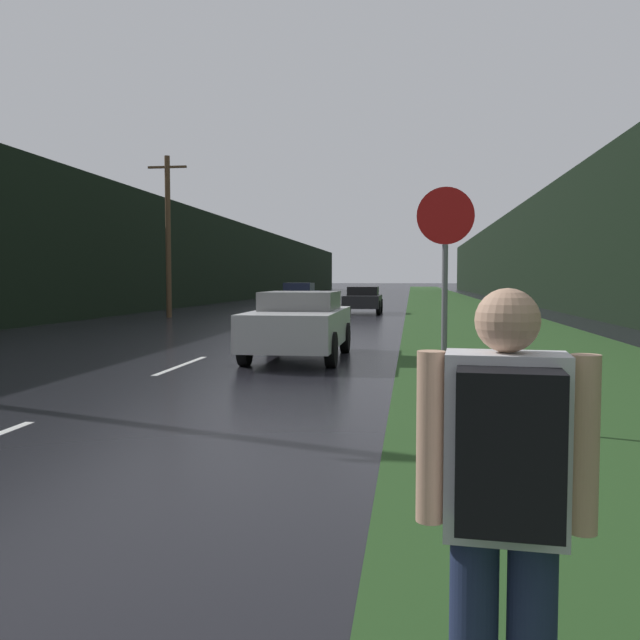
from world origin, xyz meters
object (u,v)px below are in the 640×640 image
at_px(hitchhiker_with_backpack, 505,507).
at_px(car_passing_near, 299,324).
at_px(stop_sign, 445,279).
at_px(car_oncoming, 300,295).
at_px(car_passing_far, 363,300).

relative_size(hitchhiker_with_backpack, car_passing_near, 0.38).
distance_m(stop_sign, hitchhiker_with_backpack, 6.00).
bearing_deg(car_passing_near, stop_sign, 113.78).
bearing_deg(stop_sign, car_passing_near, 113.78).
relative_size(stop_sign, car_oncoming, 0.65).
bearing_deg(car_passing_far, stop_sign, 96.21).
bearing_deg(hitchhiker_with_backpack, stop_sign, 94.05).
bearing_deg(hitchhiker_with_backpack, car_passing_far, 99.73).
distance_m(hitchhiker_with_backpack, car_oncoming, 39.03).
relative_size(stop_sign, car_passing_near, 0.63).
distance_m(hitchhiker_with_backpack, car_passing_far, 32.13).
bearing_deg(car_oncoming, hitchhiker_with_backpack, -79.55).
bearing_deg(stop_sign, car_oncoming, 102.44).
relative_size(stop_sign, car_passing_far, 0.70).
xyz_separation_m(hitchhiker_with_backpack, car_passing_near, (-2.75, 12.38, -0.22)).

